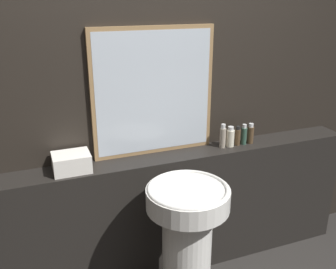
{
  "coord_description": "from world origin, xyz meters",
  "views": [
    {
      "loc": [
        -0.82,
        -0.97,
        1.88
      ],
      "look_at": [
        -0.04,
        1.03,
        1.09
      ],
      "focal_mm": 40.0,
      "sensor_mm": 36.0,
      "label": 1
    }
  ],
  "objects": [
    {
      "name": "hand_soap_bottle",
      "position": [
        0.63,
        1.14,
        0.96
      ],
      "size": [
        0.05,
        0.05,
        0.15
      ],
      "color": "#4C3823",
      "rests_on": "vanity_counter"
    },
    {
      "name": "lotion_bottle",
      "position": [
        0.52,
        1.14,
        0.96
      ],
      "size": [
        0.04,
        0.04,
        0.14
      ],
      "color": "#4C3823",
      "rests_on": "vanity_counter"
    },
    {
      "name": "shampoo_bottle",
      "position": [
        0.4,
        1.14,
        0.97
      ],
      "size": [
        0.04,
        0.04,
        0.17
      ],
      "color": "gray",
      "rests_on": "vanity_counter"
    },
    {
      "name": "mirror",
      "position": [
        -0.06,
        1.24,
        1.3
      ],
      "size": [
        0.81,
        0.03,
        0.82
      ],
      "color": "#937047",
      "rests_on": "vanity_counter"
    },
    {
      "name": "conditioner_bottle",
      "position": [
        0.47,
        1.14,
        0.96
      ],
      "size": [
        0.06,
        0.06,
        0.14
      ],
      "color": "beige",
      "rests_on": "vanity_counter"
    },
    {
      "name": "body_wash_bottle",
      "position": [
        0.57,
        1.14,
        0.96
      ],
      "size": [
        0.04,
        0.04,
        0.15
      ],
      "color": "#2D4C3D",
      "rests_on": "vanity_counter"
    },
    {
      "name": "vanity_counter",
      "position": [
        0.0,
        1.14,
        0.45
      ],
      "size": [
        2.77,
        0.23,
        0.89
      ],
      "color": "black",
      "rests_on": "ground_plane"
    },
    {
      "name": "pedestal_sink",
      "position": [
        -0.04,
        0.72,
        0.52
      ],
      "size": [
        0.48,
        0.48,
        0.88
      ],
      "color": "silver",
      "rests_on": "ground_plane"
    },
    {
      "name": "towel_stack",
      "position": [
        -0.62,
        1.14,
        0.95
      ],
      "size": [
        0.22,
        0.18,
        0.11
      ],
      "color": "silver",
      "rests_on": "vanity_counter"
    },
    {
      "name": "wall_back",
      "position": [
        0.0,
        1.29,
        1.25
      ],
      "size": [
        8.0,
        0.06,
        2.5
      ],
      "color": "black",
      "rests_on": "ground_plane"
    }
  ]
}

